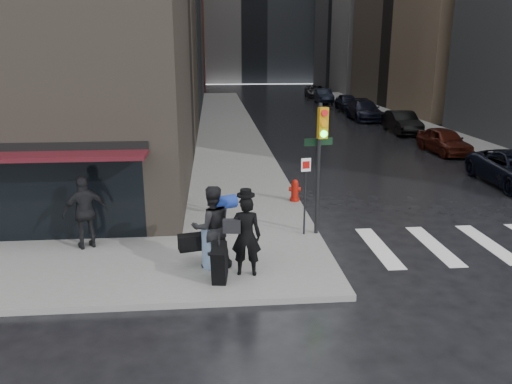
% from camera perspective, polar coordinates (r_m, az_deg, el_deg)
% --- Properties ---
extents(ground, '(140.00, 140.00, 0.00)m').
position_cam_1_polar(ground, '(12.82, 0.14, -8.55)').
color(ground, black).
rests_on(ground, ground).
extents(sidewalk_left, '(4.00, 50.00, 0.15)m').
position_cam_1_polar(sidewalk_left, '(38.99, -3.44, 8.15)').
color(sidewalk_left, slate).
rests_on(sidewalk_left, ground).
extents(sidewalk_right, '(3.00, 50.00, 0.15)m').
position_cam_1_polar(sidewalk_right, '(41.60, 15.68, 8.09)').
color(sidewalk_right, slate).
rests_on(sidewalk_right, ground).
extents(man_overcoat, '(1.23, 1.05, 2.14)m').
position_cam_1_polar(man_overcoat, '(11.66, -1.78, -5.52)').
color(man_overcoat, black).
rests_on(man_overcoat, ground).
extents(man_jeans, '(1.51, 0.99, 2.06)m').
position_cam_1_polar(man_jeans, '(12.16, -5.11, -3.98)').
color(man_jeans, black).
rests_on(man_jeans, ground).
extents(man_greycoat, '(1.27, 0.96, 2.01)m').
position_cam_1_polar(man_greycoat, '(14.05, -18.94, -2.18)').
color(man_greycoat, black).
rests_on(man_greycoat, ground).
extents(traffic_light, '(0.93, 0.51, 3.77)m').
position_cam_1_polar(traffic_light, '(14.02, 7.20, 4.57)').
color(traffic_light, black).
rests_on(traffic_light, ground).
extents(fire_hydrant, '(0.45, 0.34, 0.78)m').
position_cam_1_polar(fire_hydrant, '(17.69, 4.45, 0.08)').
color(fire_hydrant, '#971209').
rests_on(fire_hydrant, ground).
extents(parked_car_1, '(1.82, 4.06, 1.35)m').
position_cam_1_polar(parked_car_1, '(28.44, 20.70, 5.50)').
color(parked_car_1, '#3A120B').
rests_on(parked_car_1, ground).
extents(parked_car_2, '(1.69, 4.45, 1.45)m').
position_cam_1_polar(parked_car_2, '(34.60, 16.34, 7.65)').
color(parked_car_2, black).
rests_on(parked_car_2, ground).
extents(parked_car_3, '(2.29, 5.32, 1.53)m').
position_cam_1_polar(parked_car_3, '(40.70, 12.24, 9.13)').
color(parked_car_3, black).
rests_on(parked_car_3, ground).
extents(parked_car_4, '(1.90, 4.34, 1.45)m').
position_cam_1_polar(parked_car_4, '(47.23, 10.38, 10.07)').
color(parked_car_4, black).
rests_on(parked_car_4, ground).
extents(parked_car_5, '(1.74, 4.45, 1.45)m').
position_cam_1_polar(parked_car_5, '(53.54, 7.74, 10.84)').
color(parked_car_5, black).
rests_on(parked_car_5, ground).
extents(parked_car_6, '(2.78, 5.23, 1.40)m').
position_cam_1_polar(parked_car_6, '(60.18, 6.85, 11.39)').
color(parked_car_6, '#3C3C41').
rests_on(parked_car_6, ground).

